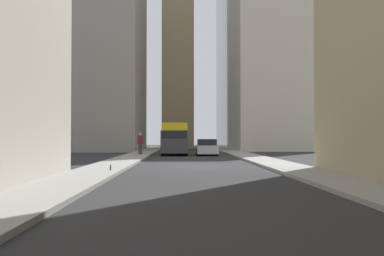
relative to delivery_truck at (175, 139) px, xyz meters
name	(u,v)px	position (x,y,z in m)	size (l,w,h in m)	color
ground_plane	(196,167)	(-15.96, -1.40, -1.46)	(135.00, 135.00, 0.00)	#262628
sidewalk_right	(111,166)	(-15.96, 3.10, -1.39)	(90.00, 2.20, 0.14)	gray
sidewalk_left	(281,165)	(-15.96, -5.90, -1.39)	(90.00, 2.20, 0.14)	gray
building_left_far	(274,59)	(14.55, -12.00, 9.79)	(13.18, 10.00, 22.50)	beige
building_right_far	(100,50)	(13.41, 9.20, 10.61)	(14.78, 10.00, 24.13)	gray
delivery_truck	(175,139)	(0.00, 0.00, 0.00)	(6.46, 2.25, 2.84)	yellow
sedan_silver	(207,148)	(-1.06, -2.80, -0.80)	(4.30, 1.78, 1.42)	#B7BABF
pedestrian	(140,143)	(-2.10, 2.88, -0.34)	(0.26, 0.44, 1.79)	#473D33
discarded_bottle	(110,168)	(-20.19, 2.45, -1.21)	(0.07, 0.07, 0.27)	#236033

